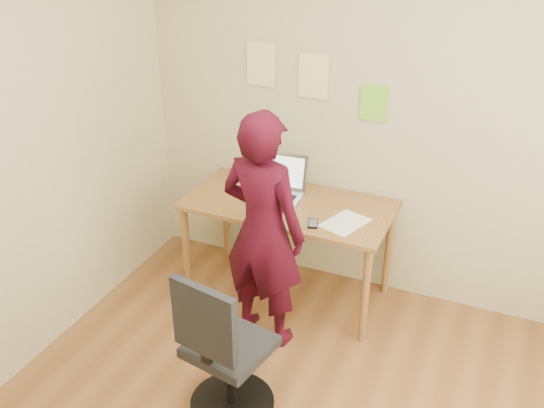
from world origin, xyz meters
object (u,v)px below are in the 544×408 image
at_px(office_chair, 223,357).
at_px(person, 263,231).
at_px(phone, 313,223).
at_px(desk, 288,214).
at_px(laptop, 276,188).

distance_m(office_chair, person, 0.82).
height_order(phone, office_chair, office_chair).
distance_m(desk, person, 0.49).
xyz_separation_m(phone, office_chair, (-0.14, -0.99, -0.35)).
bearing_deg(phone, office_chair, -115.82).
height_order(desk, person, person).
bearing_deg(laptop, desk, -36.36).
xyz_separation_m(desk, laptop, (-0.12, 0.08, 0.14)).
distance_m(laptop, phone, 0.48).
height_order(desk, laptop, laptop).
relative_size(desk, laptop, 3.61).
bearing_deg(phone, desk, 122.46).
distance_m(desk, office_chair, 1.23).
bearing_deg(laptop, person, -78.73).
relative_size(desk, office_chair, 1.51).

